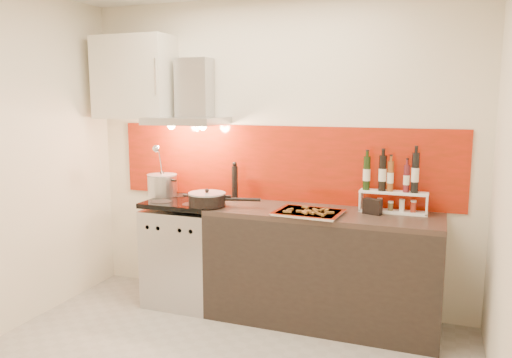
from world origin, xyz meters
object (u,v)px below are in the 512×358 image
at_px(stock_pot, 162,185).
at_px(saute_pan, 208,199).
at_px(baking_tray, 309,212).
at_px(pepper_mill, 235,181).
at_px(range_stove, 187,252).
at_px(counter, 322,267).

bearing_deg(stock_pot, saute_pan, -23.28).
height_order(stock_pot, saute_pan, stock_pot).
xyz_separation_m(saute_pan, baking_tray, (0.83, 0.02, -0.05)).
bearing_deg(pepper_mill, saute_pan, -105.82).
bearing_deg(saute_pan, baking_tray, 1.31).
bearing_deg(saute_pan, range_stove, 152.38).
distance_m(counter, pepper_mill, 1.04).
bearing_deg(baking_tray, saute_pan, -178.69).
height_order(saute_pan, baking_tray, saute_pan).
distance_m(range_stove, counter, 1.20).
xyz_separation_m(counter, stock_pot, (-1.48, 0.09, 0.56)).
height_order(counter, pepper_mill, pepper_mill).
height_order(range_stove, pepper_mill, pepper_mill).
bearing_deg(range_stove, saute_pan, -27.62).
xyz_separation_m(stock_pot, saute_pan, (0.57, -0.24, -0.04)).
distance_m(range_stove, saute_pan, 0.61).
relative_size(range_stove, stock_pot, 3.45).
xyz_separation_m(stock_pot, baking_tray, (1.40, -0.22, -0.09)).
distance_m(stock_pot, pepper_mill, 0.67).
relative_size(stock_pot, saute_pan, 0.46).
distance_m(range_stove, stock_pot, 0.64).
distance_m(range_stove, pepper_mill, 0.75).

